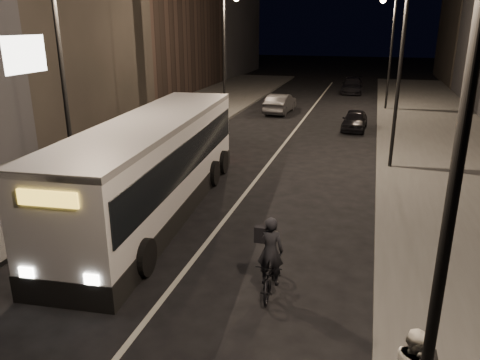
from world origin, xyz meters
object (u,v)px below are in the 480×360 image
Objects in this scene: streetlight_right_far at (389,38)px; streetlight_left_far at (228,40)px; streetlight_right_near at (439,122)px; city_bus at (154,162)px; car_near at (355,120)px; streetlight_left_near at (68,58)px; streetlight_right_mid at (395,50)px; car_mid at (280,103)px; car_far at (352,85)px; cyclist_on_bicycle at (271,268)px.

streetlight_left_far is at bearing -150.64° from streetlight_right_far.
city_bus is at bearing 133.27° from streetlight_right_near.
streetlight_right_far is 12.24m from streetlight_left_far.
streetlight_right_far is 2.25× the size of car_near.
streetlight_right_near is at bearing -90.00° from streetlight_right_far.
streetlight_right_near is at bearing -36.88° from streetlight_left_near.
streetlight_right_mid is 15.44m from car_mid.
streetlight_left_near is 1.66× the size of car_far.
car_near is 0.74× the size of car_far.
streetlight_right_near is 1.00× the size of streetlight_right_far.
streetlight_right_mid is 1.86× the size of car_mid.
streetlight_left_far is 1.66× the size of car_far.
streetlight_right_mid is 1.00× the size of streetlight_left_far.
car_far is at bearing -107.45° from car_mid.
cyclist_on_bicycle is at bearing -70.22° from streetlight_left_far.
car_mid is (3.26, 20.73, -4.64)m from streetlight_left_near.
cyclist_on_bicycle is 36.95m from car_far.
streetlight_left_near is (-10.66, 8.00, 0.00)m from streetlight_right_near.
car_mid is (3.26, 2.73, -4.64)m from streetlight_left_far.
streetlight_left_far is 3.82× the size of cyclist_on_bicycle.
streetlight_right_far is 0.64× the size of city_bus.
streetlight_right_far is 3.82× the size of cyclist_on_bicycle.
car_mid is at bearing -156.19° from streetlight_right_far.
city_bus is at bearing -136.51° from streetlight_right_mid.
streetlight_right_mid reaches higher than car_mid.
car_mid is (-4.57, 24.50, 0.01)m from cyclist_on_bicycle.
streetlight_right_near is 1.00× the size of streetlight_left_near.
car_near is at bearing 83.60° from cyclist_on_bicycle.
streetlight_right_near is 12.13m from city_bus.
streetlight_right_near reaches higher than car_mid.
streetlight_right_near is at bearing 107.55° from car_mid.
streetlight_left_far is 23.59m from cyclist_on_bicycle.
car_mid is 13.30m from car_far.
cyclist_on_bicycle is at bearing -95.83° from streetlight_right_far.
streetlight_left_near is 21.50m from car_mid.
streetlight_left_far is 2.25× the size of car_near.
streetlight_right_mid and streetlight_right_far have the same top height.
car_near is at bearing -10.90° from streetlight_left_far.
car_near is 7.21m from car_mid.
streetlight_right_near and streetlight_left_far have the same top height.
streetlight_right_far is 1.66× the size of car_far.
cyclist_on_bicycle reaches higher than car_far.
car_mid reaches higher than car_far.
car_far is at bearing 62.43° from streetlight_left_far.
city_bus is at bearing -108.67° from streetlight_right_far.
streetlight_right_mid is 9.70m from car_near.
streetlight_left_near is 9.85m from cyclist_on_bicycle.
streetlight_left_near is at bearing -175.16° from city_bus.
car_near is (-1.73, 24.28, -4.75)m from streetlight_right_near.
streetlight_right_near is 1.86× the size of car_mid.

